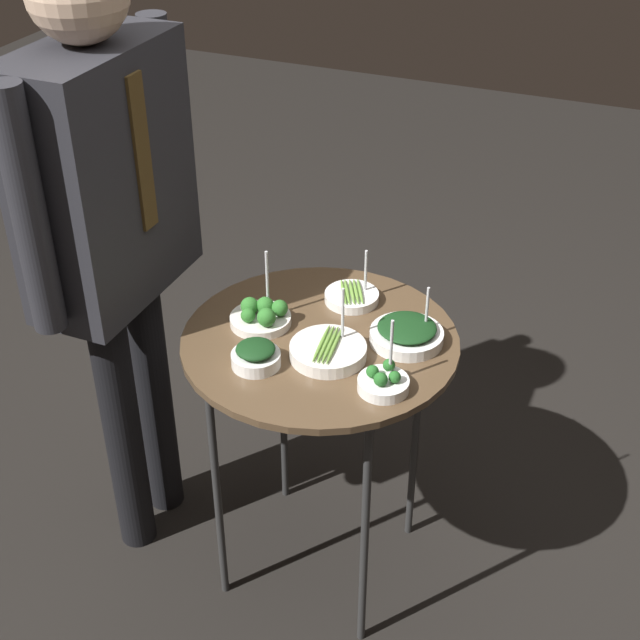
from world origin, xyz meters
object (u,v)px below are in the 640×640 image
object	(u,v)px
bowl_asparagus_back_left	(328,351)
bowl_spinach_front_left	(407,333)
bowl_broccoli_mid_left	(261,316)
bowl_spinach_back_right	(256,356)
bowl_asparagus_front_center	(352,296)
bowl_broccoli_front_right	(383,382)
serving_cart	(320,358)
waiter_figure	(108,206)

from	to	relation	value
bowl_asparagus_back_left	bowl_spinach_front_left	xyz separation A→B (m)	(0.13, -0.14, 0.01)
bowl_broccoli_mid_left	bowl_spinach_back_right	bearing A→B (deg)	-158.34
bowl_asparagus_back_left	bowl_broccoli_mid_left	world-z (taller)	bowl_broccoli_mid_left
bowl_asparagus_front_center	bowl_broccoli_front_right	world-z (taller)	bowl_broccoli_front_right
bowl_asparagus_front_center	bowl_broccoli_mid_left	bearing A→B (deg)	138.38
serving_cart	bowl_broccoli_mid_left	xyz separation A→B (m)	(-0.00, 0.15, 0.09)
serving_cart	bowl_broccoli_front_right	bearing A→B (deg)	-122.17
serving_cart	bowl_spinach_back_right	xyz separation A→B (m)	(-0.15, 0.09, 0.08)
bowl_asparagus_front_center	bowl_spinach_back_right	world-z (taller)	bowl_asparagus_front_center
bowl_asparagus_front_center	waiter_figure	xyz separation A→B (m)	(-0.22, 0.53, 0.25)
bowl_asparagus_front_center	bowl_broccoli_front_right	xyz separation A→B (m)	(-0.30, -0.19, 0.01)
bowl_asparagus_back_left	waiter_figure	size ratio (longest dim) A/B	0.11
bowl_asparagus_front_center	bowl_spinach_back_right	xyz separation A→B (m)	(-0.33, 0.10, 0.01)
waiter_figure	bowl_asparagus_back_left	bearing A→B (deg)	-92.20
bowl_asparagus_back_left	bowl_broccoli_mid_left	xyz separation A→B (m)	(0.06, 0.20, 0.01)
bowl_asparagus_back_left	bowl_asparagus_front_center	bearing A→B (deg)	8.28
bowl_broccoli_mid_left	waiter_figure	distance (m)	0.44
serving_cart	bowl_broccoli_mid_left	bearing A→B (deg)	91.14
bowl_spinach_back_right	waiter_figure	distance (m)	0.50
bowl_broccoli_mid_left	serving_cart	bearing A→B (deg)	-88.86
serving_cart	bowl_broccoli_front_right	distance (m)	0.25
bowl_spinach_back_right	serving_cart	bearing A→B (deg)	-30.71
serving_cart	bowl_broccoli_front_right	xyz separation A→B (m)	(-0.13, -0.20, 0.08)
bowl_spinach_front_left	serving_cart	bearing A→B (deg)	108.55
bowl_asparagus_back_left	bowl_spinach_back_right	bearing A→B (deg)	123.57
serving_cart	bowl_broccoli_mid_left	world-z (taller)	bowl_broccoli_mid_left
bowl_asparagus_back_left	waiter_figure	world-z (taller)	waiter_figure
bowl_spinach_front_left	waiter_figure	xyz separation A→B (m)	(-0.10, 0.71, 0.24)
serving_cart	bowl_asparagus_front_center	world-z (taller)	bowl_asparagus_front_center
bowl_broccoli_mid_left	bowl_asparagus_front_center	bearing A→B (deg)	-41.62
serving_cart	bowl_spinach_back_right	world-z (taller)	bowl_spinach_back_right
waiter_figure	bowl_broccoli_mid_left	bearing A→B (deg)	-84.18
serving_cart	bowl_asparagus_front_center	xyz separation A→B (m)	(0.18, -0.01, 0.07)
bowl_spinach_back_right	waiter_figure	world-z (taller)	waiter_figure
bowl_broccoli_front_right	waiter_figure	size ratio (longest dim) A/B	0.10
bowl_broccoli_mid_left	bowl_spinach_front_left	size ratio (longest dim) A/B	1.05
bowl_broccoli_front_right	bowl_spinach_back_right	bearing A→B (deg)	95.28
bowl_broccoli_mid_left	waiter_figure	xyz separation A→B (m)	(-0.04, 0.37, 0.24)
bowl_asparagus_back_left	bowl_broccoli_mid_left	size ratio (longest dim) A/B	0.98
serving_cart	bowl_spinach_back_right	distance (m)	0.20
bowl_spinach_back_right	waiter_figure	xyz separation A→B (m)	(0.11, 0.43, 0.24)
bowl_asparagus_back_left	bowl_broccoli_mid_left	distance (m)	0.21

